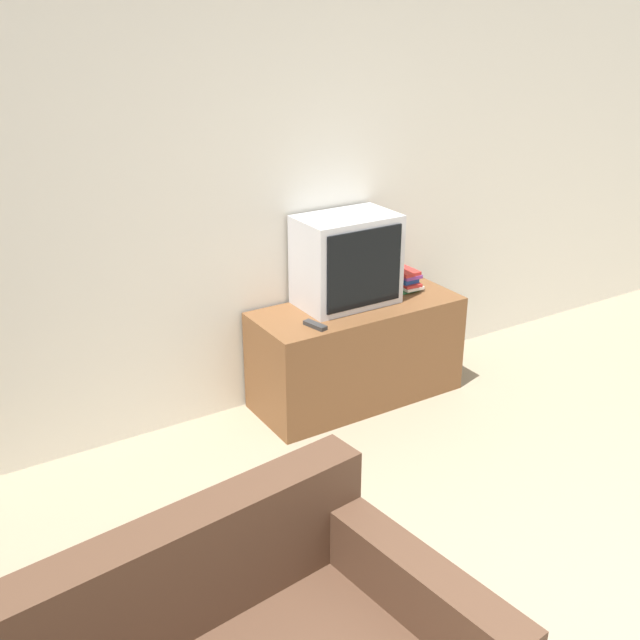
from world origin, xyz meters
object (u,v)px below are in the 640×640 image
at_px(tv_stand, 357,352).
at_px(television, 347,260).
at_px(remote_on_stand, 315,325).
at_px(book_stack, 405,279).

relative_size(tv_stand, television, 2.21).
relative_size(tv_stand, remote_on_stand, 8.17).
relative_size(television, book_stack, 2.61).
bearing_deg(television, remote_on_stand, -148.24).
distance_m(tv_stand, television, 0.59).
xyz_separation_m(tv_stand, television, (-0.03, 0.07, 0.58)).
distance_m(book_stack, remote_on_stand, 0.83).
height_order(book_stack, remote_on_stand, book_stack).
distance_m(tv_stand, book_stack, 0.56).
xyz_separation_m(television, book_stack, (0.44, 0.00, -0.20)).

